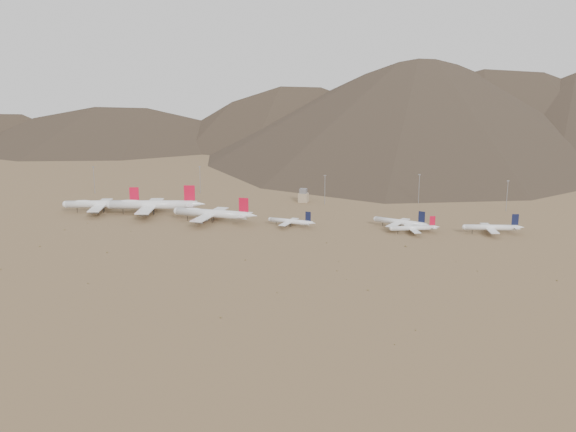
% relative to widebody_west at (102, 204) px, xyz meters
% --- Properties ---
extents(ground, '(3000.00, 3000.00, 0.00)m').
position_rel_widebody_west_xyz_m(ground, '(120.22, -38.25, -7.09)').
color(ground, olive).
rests_on(ground, ground).
extents(mountain_ridge, '(4400.00, 1000.00, 300.00)m').
position_rel_widebody_west_xyz_m(mountain_ridge, '(120.22, 861.75, 142.91)').
color(mountain_ridge, '#433528').
rests_on(mountain_ridge, ground).
extents(widebody_west, '(67.05, 53.22, 20.57)m').
position_rel_widebody_west_xyz_m(widebody_west, '(0.00, 0.00, 0.00)').
color(widebody_west, white).
rests_on(widebody_west, ground).
extents(widebody_centre, '(78.74, 62.02, 23.83)m').
position_rel_widebody_west_xyz_m(widebody_centre, '(43.23, 2.43, 1.12)').
color(widebody_centre, white).
rests_on(widebody_centre, ground).
extents(widebody_east, '(68.94, 53.00, 20.47)m').
position_rel_widebody_west_xyz_m(widebody_east, '(99.58, -12.02, -0.04)').
color(widebody_east, white).
rests_on(widebody_east, ground).
extents(narrowbody_a, '(37.82, 27.54, 12.55)m').
position_rel_widebody_west_xyz_m(narrowbody_a, '(161.71, -11.57, -3.02)').
color(narrowbody_a, white).
rests_on(narrowbody_a, ground).
extents(narrowbody_b, '(43.00, 32.06, 14.75)m').
position_rel_widebody_west_xyz_m(narrowbody_b, '(241.07, 2.18, -2.30)').
color(narrowbody_b, white).
rests_on(narrowbody_b, ground).
extents(narrowbody_c, '(35.32, 26.45, 12.23)m').
position_rel_widebody_west_xyz_m(narrowbody_c, '(251.52, -10.11, -3.12)').
color(narrowbody_c, white).
rests_on(narrowbody_c, ground).
extents(narrowbody_d, '(43.33, 31.75, 14.46)m').
position_rel_widebody_west_xyz_m(narrowbody_d, '(305.27, 2.00, -2.40)').
color(narrowbody_d, white).
rests_on(narrowbody_d, ground).
extents(control_tower, '(8.00, 8.00, 12.00)m').
position_rel_widebody_west_xyz_m(control_tower, '(150.22, 81.75, -1.77)').
color(control_tower, tan).
rests_on(control_tower, ground).
extents(mast_far_west, '(2.00, 0.60, 25.70)m').
position_rel_widebody_west_xyz_m(mast_far_west, '(-51.18, 75.20, 7.11)').
color(mast_far_west, gray).
rests_on(mast_far_west, ground).
extents(mast_west, '(2.00, 0.60, 25.70)m').
position_rel_widebody_west_xyz_m(mast_west, '(45.69, 100.55, 7.11)').
color(mast_west, gray).
rests_on(mast_west, ground).
extents(mast_centre, '(2.00, 0.60, 25.70)m').
position_rel_widebody_west_xyz_m(mast_centre, '(170.41, 76.47, 7.11)').
color(mast_centre, gray).
rests_on(mast_centre, ground).
extents(mast_east, '(2.00, 0.60, 25.70)m').
position_rel_widebody_west_xyz_m(mast_east, '(249.28, 101.73, 7.11)').
color(mast_east, gray).
rests_on(mast_east, ground).
extents(mast_far_east, '(2.00, 0.60, 25.70)m').
position_rel_widebody_west_xyz_m(mast_far_east, '(321.21, 84.88, 7.11)').
color(mast_far_east, gray).
rests_on(mast_far_east, ground).
extents(desert_scrub, '(388.98, 169.12, 0.86)m').
position_rel_widebody_west_xyz_m(desert_scrub, '(110.03, -115.31, -6.77)').
color(desert_scrub, brown).
rests_on(desert_scrub, ground).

